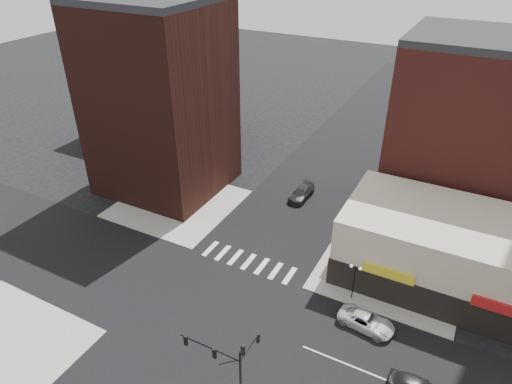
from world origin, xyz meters
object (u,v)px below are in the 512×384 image
at_px(white_suv, 366,321).
at_px(dark_sedan_north, 302,193).
at_px(traffic_signal, 232,362).
at_px(street_lamp_ne, 355,274).

distance_m(white_suv, dark_sedan_north, 23.74).
xyz_separation_m(traffic_signal, street_lamp_ne, (4.76, 15.83, -1.67)).
height_order(traffic_signal, dark_sedan_north, traffic_signal).
distance_m(street_lamp_ne, dark_sedan_north, 20.05).
relative_size(street_lamp_ne, white_suv, 0.78).
height_order(street_lamp_ne, white_suv, street_lamp_ne).
relative_size(street_lamp_ne, dark_sedan_north, 0.77).
distance_m(traffic_signal, street_lamp_ne, 16.62).
bearing_deg(white_suv, traffic_signal, 157.70).
bearing_deg(street_lamp_ne, traffic_signal, -106.75).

